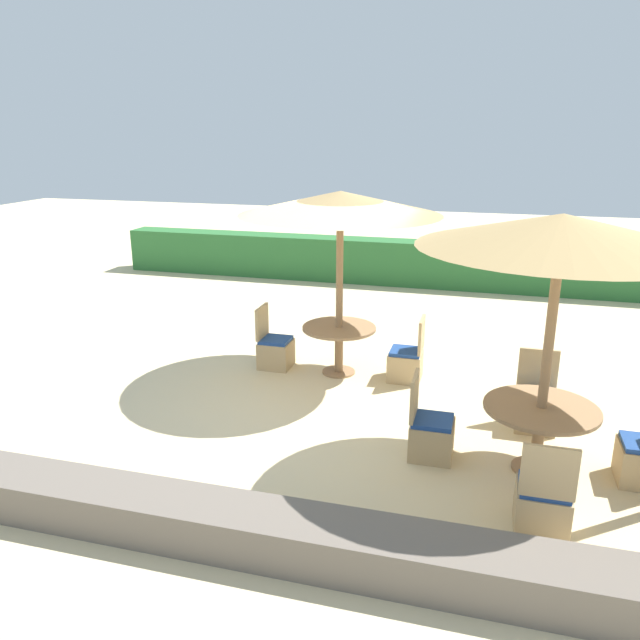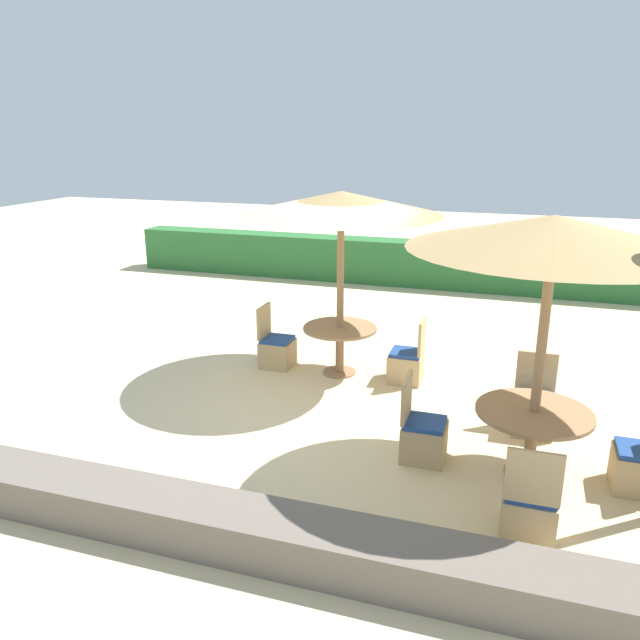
# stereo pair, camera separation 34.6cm
# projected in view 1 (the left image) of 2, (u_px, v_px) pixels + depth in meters

# --- Properties ---
(ground_plane) EXTENTS (40.00, 40.00, 0.00)m
(ground_plane) POSITION_uv_depth(u_px,v_px,m) (308.00, 397.00, 8.34)
(ground_plane) COLOR beige
(hedge_row) EXTENTS (13.00, 0.70, 1.00)m
(hedge_row) POSITION_uv_depth(u_px,v_px,m) (390.00, 262.00, 14.30)
(hedge_row) COLOR #2D6B33
(hedge_row) RESTS_ON ground_plane
(stone_border) EXTENTS (10.00, 0.56, 0.40)m
(stone_border) POSITION_uv_depth(u_px,v_px,m) (203.00, 522.00, 5.37)
(stone_border) COLOR #6B6056
(stone_border) RESTS_ON ground_plane
(parasol_center) EXTENTS (2.79, 2.79, 2.63)m
(parasol_center) POSITION_uv_depth(u_px,v_px,m) (340.00, 204.00, 8.44)
(parasol_center) COLOR #93704C
(parasol_center) RESTS_ON ground_plane
(round_table_center) EXTENTS (1.06, 1.06, 0.71)m
(round_table_center) POSITION_uv_depth(u_px,v_px,m) (339.00, 337.00, 9.00)
(round_table_center) COLOR #93704C
(round_table_center) RESTS_ON ground_plane
(patio_chair_center_east) EXTENTS (0.46, 0.46, 0.93)m
(patio_chair_center_east) POSITION_uv_depth(u_px,v_px,m) (407.00, 362.00, 8.84)
(patio_chair_center_east) COLOR tan
(patio_chair_center_east) RESTS_ON ground_plane
(patio_chair_center_west) EXTENTS (0.46, 0.46, 0.93)m
(patio_chair_center_west) POSITION_uv_depth(u_px,v_px,m) (275.00, 350.00, 9.33)
(patio_chair_center_west) COLOR tan
(patio_chair_center_west) RESTS_ON ground_plane
(parasol_front_right) EXTENTS (2.73, 2.73, 2.69)m
(parasol_front_right) POSITION_uv_depth(u_px,v_px,m) (562.00, 232.00, 5.83)
(parasol_front_right) COLOR #93704C
(parasol_front_right) RESTS_ON ground_plane
(round_table_front_right) EXTENTS (1.16, 1.16, 0.72)m
(round_table_front_right) POSITION_uv_depth(u_px,v_px,m) (540.00, 419.00, 6.40)
(round_table_front_right) COLOR #93704C
(round_table_front_right) RESTS_ON ground_plane
(patio_chair_front_right_south) EXTENTS (0.46, 0.46, 0.93)m
(patio_chair_front_right_south) POSITION_uv_depth(u_px,v_px,m) (542.00, 504.00, 5.51)
(patio_chair_front_right_south) COLOR tan
(patio_chair_front_right_south) RESTS_ON ground_plane
(patio_chair_front_right_north) EXTENTS (0.46, 0.46, 0.93)m
(patio_chair_front_right_north) POSITION_uv_depth(u_px,v_px,m) (535.00, 407.00, 7.42)
(patio_chair_front_right_north) COLOR tan
(patio_chair_front_right_north) RESTS_ON ground_plane
(patio_chair_front_right_west) EXTENTS (0.46, 0.46, 0.93)m
(patio_chair_front_right_west) POSITION_uv_depth(u_px,v_px,m) (430.00, 434.00, 6.77)
(patio_chair_front_right_west) COLOR tan
(patio_chair_front_right_west) RESTS_ON ground_plane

